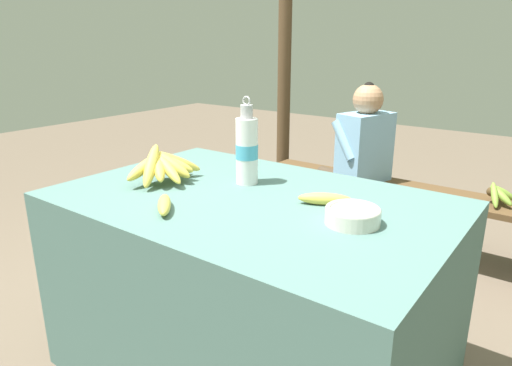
{
  "coord_description": "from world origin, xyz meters",
  "views": [
    {
      "loc": [
        0.96,
        -1.26,
        1.32
      ],
      "look_at": [
        -0.01,
        0.05,
        0.8
      ],
      "focal_mm": 32.0,
      "sensor_mm": 36.0,
      "label": 1
    }
  ],
  "objects_px": {
    "wooden_bench": "(399,196)",
    "support_post_near": "(285,47)",
    "banana_bunch_ripe": "(164,165)",
    "serving_bowl": "(353,215)",
    "water_bottle": "(247,149)",
    "loose_banana_side": "(325,199)",
    "seated_vendor": "(358,152)",
    "loose_banana_front": "(164,205)",
    "banana_bunch_green": "(498,193)"
  },
  "relations": [
    {
      "from": "loose_banana_side",
      "to": "seated_vendor",
      "type": "relative_size",
      "value": 0.17
    },
    {
      "from": "loose_banana_side",
      "to": "banana_bunch_green",
      "type": "distance_m",
      "value": 1.46
    },
    {
      "from": "banana_bunch_ripe",
      "to": "loose_banana_side",
      "type": "relative_size",
      "value": 1.82
    },
    {
      "from": "loose_banana_side",
      "to": "wooden_bench",
      "type": "distance_m",
      "value": 1.45
    },
    {
      "from": "water_bottle",
      "to": "support_post_near",
      "type": "relative_size",
      "value": 0.14
    },
    {
      "from": "support_post_near",
      "to": "banana_bunch_ripe",
      "type": "bearing_deg",
      "value": -71.18
    },
    {
      "from": "loose_banana_front",
      "to": "seated_vendor",
      "type": "relative_size",
      "value": 0.15
    },
    {
      "from": "banana_bunch_ripe",
      "to": "seated_vendor",
      "type": "relative_size",
      "value": 0.32
    },
    {
      "from": "water_bottle",
      "to": "loose_banana_front",
      "type": "relative_size",
      "value": 2.16
    },
    {
      "from": "serving_bowl",
      "to": "loose_banana_side",
      "type": "xyz_separation_m",
      "value": [
        -0.15,
        0.1,
        -0.01
      ]
    },
    {
      "from": "banana_bunch_ripe",
      "to": "banana_bunch_green",
      "type": "height_order",
      "value": "banana_bunch_ripe"
    },
    {
      "from": "loose_banana_front",
      "to": "seated_vendor",
      "type": "bearing_deg",
      "value": 92.46
    },
    {
      "from": "loose_banana_side",
      "to": "seated_vendor",
      "type": "xyz_separation_m",
      "value": [
        -0.48,
        1.36,
        -0.16
      ]
    },
    {
      "from": "banana_bunch_ripe",
      "to": "support_post_near",
      "type": "distance_m",
      "value": 1.98
    },
    {
      "from": "loose_banana_side",
      "to": "banana_bunch_green",
      "type": "height_order",
      "value": "loose_banana_side"
    },
    {
      "from": "serving_bowl",
      "to": "banana_bunch_green",
      "type": "relative_size",
      "value": 0.59
    },
    {
      "from": "loose_banana_front",
      "to": "loose_banana_side",
      "type": "bearing_deg",
      "value": 42.6
    },
    {
      "from": "support_post_near",
      "to": "wooden_bench",
      "type": "bearing_deg",
      "value": -15.41
    },
    {
      "from": "wooden_bench",
      "to": "support_post_near",
      "type": "height_order",
      "value": "support_post_near"
    },
    {
      "from": "banana_bunch_ripe",
      "to": "banana_bunch_green",
      "type": "relative_size",
      "value": 1.15
    },
    {
      "from": "wooden_bench",
      "to": "support_post_near",
      "type": "relative_size",
      "value": 0.74
    },
    {
      "from": "loose_banana_side",
      "to": "wooden_bench",
      "type": "relative_size",
      "value": 0.1
    },
    {
      "from": "banana_bunch_ripe",
      "to": "support_post_near",
      "type": "xyz_separation_m",
      "value": [
        -0.62,
        1.83,
        0.43
      ]
    },
    {
      "from": "banana_bunch_ripe",
      "to": "water_bottle",
      "type": "height_order",
      "value": "water_bottle"
    },
    {
      "from": "serving_bowl",
      "to": "support_post_near",
      "type": "distance_m",
      "value": 2.33
    },
    {
      "from": "water_bottle",
      "to": "loose_banana_front",
      "type": "xyz_separation_m",
      "value": [
        -0.03,
        -0.41,
        -0.12
      ]
    },
    {
      "from": "serving_bowl",
      "to": "water_bottle",
      "type": "height_order",
      "value": "water_bottle"
    },
    {
      "from": "banana_bunch_green",
      "to": "serving_bowl",
      "type": "bearing_deg",
      "value": -97.69
    },
    {
      "from": "loose_banana_side",
      "to": "water_bottle",
      "type": "bearing_deg",
      "value": 174.1
    },
    {
      "from": "support_post_near",
      "to": "banana_bunch_green",
      "type": "bearing_deg",
      "value": -10.11
    },
    {
      "from": "banana_bunch_ripe",
      "to": "loose_banana_front",
      "type": "bearing_deg",
      "value": -42.71
    },
    {
      "from": "serving_bowl",
      "to": "seated_vendor",
      "type": "relative_size",
      "value": 0.16
    },
    {
      "from": "seated_vendor",
      "to": "serving_bowl",
      "type": "bearing_deg",
      "value": 130.43
    },
    {
      "from": "loose_banana_front",
      "to": "banana_bunch_green",
      "type": "xyz_separation_m",
      "value": [
        0.76,
        1.76,
        -0.28
      ]
    },
    {
      "from": "banana_bunch_ripe",
      "to": "serving_bowl",
      "type": "relative_size",
      "value": 1.94
    },
    {
      "from": "loose_banana_front",
      "to": "wooden_bench",
      "type": "distance_m",
      "value": 1.82
    },
    {
      "from": "banana_bunch_ripe",
      "to": "banana_bunch_green",
      "type": "xyz_separation_m",
      "value": [
        1.0,
        1.54,
        -0.34
      ]
    },
    {
      "from": "banana_bunch_ripe",
      "to": "seated_vendor",
      "type": "distance_m",
      "value": 1.54
    },
    {
      "from": "banana_bunch_ripe",
      "to": "serving_bowl",
      "type": "height_order",
      "value": "banana_bunch_ripe"
    },
    {
      "from": "water_bottle",
      "to": "support_post_near",
      "type": "bearing_deg",
      "value": 118.71
    },
    {
      "from": "water_bottle",
      "to": "loose_banana_side",
      "type": "relative_size",
      "value": 1.88
    },
    {
      "from": "serving_bowl",
      "to": "seated_vendor",
      "type": "bearing_deg",
      "value": 113.41
    },
    {
      "from": "loose_banana_side",
      "to": "support_post_near",
      "type": "xyz_separation_m",
      "value": [
        -1.27,
        1.68,
        0.48
      ]
    },
    {
      "from": "serving_bowl",
      "to": "loose_banana_front",
      "type": "distance_m",
      "value": 0.62
    },
    {
      "from": "water_bottle",
      "to": "wooden_bench",
      "type": "height_order",
      "value": "water_bottle"
    },
    {
      "from": "water_bottle",
      "to": "serving_bowl",
      "type": "bearing_deg",
      "value": -15.0
    },
    {
      "from": "banana_bunch_green",
      "to": "support_post_near",
      "type": "distance_m",
      "value": 1.82
    },
    {
      "from": "wooden_bench",
      "to": "seated_vendor",
      "type": "relative_size",
      "value": 1.76
    },
    {
      "from": "loose_banana_front",
      "to": "serving_bowl",
      "type": "bearing_deg",
      "value": 25.94
    },
    {
      "from": "seated_vendor",
      "to": "water_bottle",
      "type": "bearing_deg",
      "value": 111.7
    }
  ]
}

